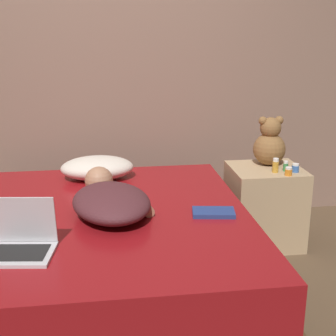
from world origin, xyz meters
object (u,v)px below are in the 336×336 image
person_lying (110,199)px  teddy_bear (270,144)px  laptop (22,241)px  book (213,212)px  bottle_amber (276,166)px  bottle_green (286,166)px  bottle_blue (295,168)px  bottle_orange (289,171)px  pillow (97,168)px

person_lying → teddy_bear: teddy_bear is taller
laptop → book: bearing=26.0°
bottle_amber → book: size_ratio=0.39×
person_lying → book: person_lying is taller
bottle_green → bottle_amber: size_ratio=0.73×
bottle_blue → book: (-0.68, -0.52, -0.07)m
laptop → teddy_bear: teddy_bear is taller
bottle_orange → teddy_bear: bearing=99.2°
person_lying → bottle_blue: size_ratio=13.27×
bottle_orange → bottle_blue: size_ratio=0.97×
teddy_bear → bottle_green: size_ratio=4.91×
bottle_amber → bottle_blue: bottle_amber is taller
bottle_blue → book: bottle_blue is taller
person_lying → book: 0.58m
bottle_amber → teddy_bear: bearing=84.5°
pillow → bottle_blue: bearing=-9.6°
pillow → teddy_bear: bearing=-1.3°
teddy_bear → bottle_amber: (-0.02, -0.19, -0.10)m
bottle_orange → bottle_blue: bottle_blue is taller
bottle_green → bottle_amber: bearing=-168.3°
teddy_bear → bottle_orange: 0.30m
person_lying → bottle_green: bearing=9.6°
laptop → teddy_bear: bearing=41.7°
bottle_green → book: (-0.63, -0.55, -0.08)m
bottle_green → bottle_amber: bottle_amber is taller
book → bottle_amber: bearing=44.2°
teddy_bear → book: 0.94m
pillow → bottle_amber: 1.20m
bottle_blue → book: 0.86m
pillow → laptop: size_ratio=1.54×
teddy_bear → bottle_green: bearing=-70.5°
laptop → teddy_bear: (1.54, 1.04, 0.15)m
book → person_lying: bearing=168.8°
laptop → bottle_orange: (1.58, 0.78, 0.03)m
bottle_green → book: bottle_green is taller
person_lying → teddy_bear: size_ratio=2.21×
book → laptop: bearing=-161.6°
laptop → bottle_amber: (1.52, 0.86, 0.05)m
bottle_blue → laptop: bearing=-153.0°
laptop → bottle_blue: 1.86m
laptop → bottle_blue: (1.65, 0.84, 0.03)m
teddy_bear → bottle_green: (0.06, -0.17, -0.12)m
bottle_green → bottle_blue: bottle_green is taller
pillow → bottle_orange: size_ratio=8.79×
laptop → bottle_orange: laptop is taller
bottle_green → person_lying: bearing=-159.8°
bottle_amber → book: bearing=-135.8°
bottle_amber → bottle_orange: bottle_amber is taller
pillow → book: pillow is taller
laptop → pillow: bearing=80.3°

